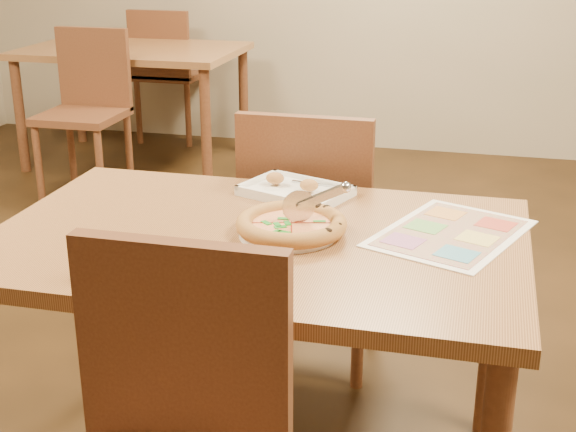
% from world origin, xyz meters
% --- Properties ---
extents(dining_table, '(1.30, 0.85, 0.72)m').
position_xyz_m(dining_table, '(0.00, 0.00, 0.63)').
color(dining_table, '#98683D').
rests_on(dining_table, ground).
extents(chair_near, '(0.42, 0.42, 0.47)m').
position_xyz_m(chair_near, '(0.00, -0.60, 0.57)').
color(chair_near, brown).
rests_on(chair_near, ground).
extents(chair_far, '(0.42, 0.42, 0.47)m').
position_xyz_m(chair_far, '(-0.00, 0.60, 0.57)').
color(chair_far, brown).
rests_on(chair_far, ground).
extents(bg_table, '(1.30, 0.85, 0.72)m').
position_xyz_m(bg_table, '(-1.60, 2.80, 0.63)').
color(bg_table, '#98683D').
rests_on(bg_table, ground).
extents(bg_chair_near, '(0.42, 0.42, 0.47)m').
position_xyz_m(bg_chair_near, '(-1.60, 2.20, 0.57)').
color(bg_chair_near, brown).
rests_on(bg_chair_near, ground).
extents(bg_chair_far, '(0.42, 0.42, 0.47)m').
position_xyz_m(bg_chair_far, '(-1.60, 3.30, 0.57)').
color(bg_chair_far, brown).
rests_on(bg_chair_far, ground).
extents(plate, '(0.24, 0.24, 0.01)m').
position_xyz_m(plate, '(0.08, 0.01, 0.73)').
color(plate, white).
rests_on(plate, dining_table).
extents(pizza, '(0.27, 0.27, 0.04)m').
position_xyz_m(pizza, '(0.08, 0.02, 0.75)').
color(pizza, '#BF8A41').
rests_on(pizza, plate).
extents(pizza_cutter, '(0.15, 0.07, 0.09)m').
position_xyz_m(pizza_cutter, '(0.13, 0.04, 0.80)').
color(pizza_cutter, silver).
rests_on(pizza_cutter, pizza).
extents(appetizer_tray, '(0.33, 0.28, 0.05)m').
position_xyz_m(appetizer_tray, '(0.02, 0.31, 0.73)').
color(appetizer_tray, white).
rests_on(appetizer_tray, dining_table).
extents(glass_tumbler, '(0.07, 0.07, 0.09)m').
position_xyz_m(glass_tumbler, '(-0.25, -0.34, 0.76)').
color(glass_tumbler, '#91450B').
rests_on(glass_tumbler, dining_table).
extents(menu, '(0.42, 0.49, 0.00)m').
position_xyz_m(menu, '(0.46, 0.11, 0.72)').
color(menu, white).
rests_on(menu, dining_table).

